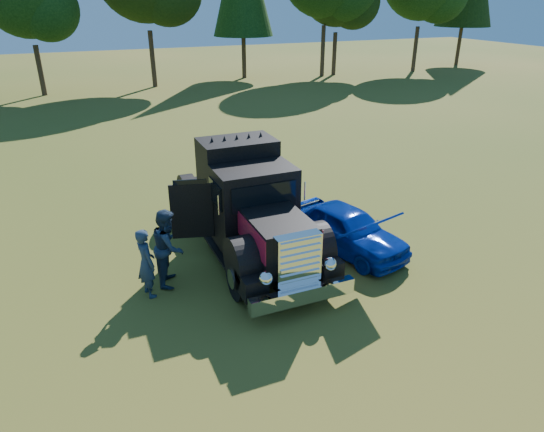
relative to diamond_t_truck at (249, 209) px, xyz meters
The scene contains 5 objects.
ground 2.72m from the diamond_t_truck, 126.99° to the right, with size 120.00×120.00×0.00m, color #384F17.
diamond_t_truck is the anchor object (origin of this frame).
hotrod_coupe 2.81m from the diamond_t_truck, 21.33° to the right, with size 2.42×4.25×1.89m.
spectator_near 3.22m from the diamond_t_truck, 159.50° to the right, with size 0.63×0.42×1.74m, color #1D3044.
spectator_far 2.51m from the diamond_t_truck, 162.69° to the right, with size 0.95×0.74×1.96m, color #1F2D4A.
Camera 1 is at (-2.66, -9.41, 6.57)m, focal length 32.00 mm.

